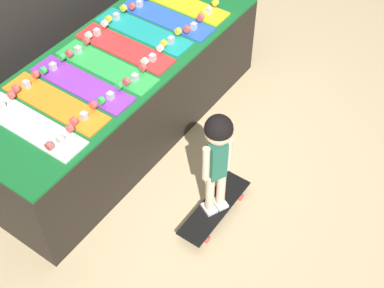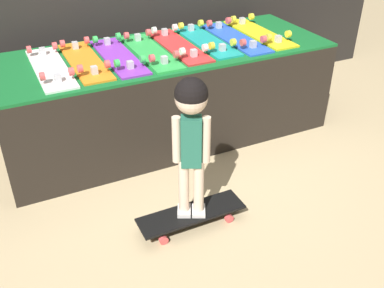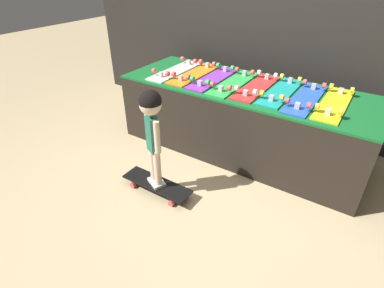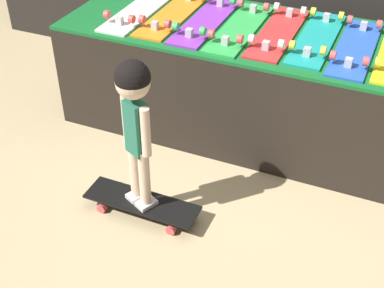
# 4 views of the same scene
# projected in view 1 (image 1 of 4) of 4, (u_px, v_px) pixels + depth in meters

# --- Properties ---
(ground_plane) EXTENTS (16.00, 16.00, 0.00)m
(ground_plane) POSITION_uv_depth(u_px,v_px,m) (178.00, 156.00, 4.16)
(ground_plane) COLOR tan
(display_rack) EXTENTS (2.49, 0.91, 0.72)m
(display_rack) POSITION_uv_depth(u_px,v_px,m) (120.00, 95.00, 4.11)
(display_rack) COLOR black
(display_rack) RESTS_ON ground_plane
(skateboard_white_on_rack) EXTENTS (0.21, 0.80, 0.09)m
(skateboard_white_on_rack) POSITION_uv_depth(u_px,v_px,m) (31.00, 125.00, 3.37)
(skateboard_white_on_rack) COLOR white
(skateboard_white_on_rack) RESTS_ON display_rack
(skateboard_orange_on_rack) EXTENTS (0.21, 0.80, 0.09)m
(skateboard_orange_on_rack) POSITION_uv_depth(u_px,v_px,m) (55.00, 102.00, 3.51)
(skateboard_orange_on_rack) COLOR orange
(skateboard_orange_on_rack) RESTS_ON display_rack
(skateboard_purple_on_rack) EXTENTS (0.21, 0.80, 0.09)m
(skateboard_purple_on_rack) POSITION_uv_depth(u_px,v_px,m) (82.00, 83.00, 3.63)
(skateboard_purple_on_rack) COLOR purple
(skateboard_purple_on_rack) RESTS_ON display_rack
(skateboard_green_on_rack) EXTENTS (0.21, 0.80, 0.09)m
(skateboard_green_on_rack) POSITION_uv_depth(u_px,v_px,m) (106.00, 66.00, 3.76)
(skateboard_green_on_rack) COLOR green
(skateboard_green_on_rack) RESTS_ON display_rack
(skateboard_red_on_rack) EXTENTS (0.21, 0.80, 0.09)m
(skateboard_red_on_rack) POSITION_uv_depth(u_px,v_px,m) (124.00, 47.00, 3.90)
(skateboard_red_on_rack) COLOR red
(skateboard_red_on_rack) RESTS_ON display_rack
(skateboard_teal_on_rack) EXTENTS (0.21, 0.80, 0.09)m
(skateboard_teal_on_rack) POSITION_uv_depth(u_px,v_px,m) (143.00, 31.00, 4.03)
(skateboard_teal_on_rack) COLOR teal
(skateboard_teal_on_rack) RESTS_ON display_rack
(skateboard_blue_on_rack) EXTENTS (0.21, 0.80, 0.09)m
(skateboard_blue_on_rack) POSITION_uv_depth(u_px,v_px,m) (166.00, 17.00, 4.15)
(skateboard_blue_on_rack) COLOR blue
(skateboard_blue_on_rack) RESTS_ON display_rack
(skateboard_yellow_on_rack) EXTENTS (0.21, 0.80, 0.09)m
(skateboard_yellow_on_rack) POSITION_uv_depth(u_px,v_px,m) (182.00, 2.00, 4.29)
(skateboard_yellow_on_rack) COLOR yellow
(skateboard_yellow_on_rack) RESTS_ON display_rack
(skateboard_on_floor) EXTENTS (0.66, 0.19, 0.09)m
(skateboard_on_floor) POSITION_uv_depth(u_px,v_px,m) (215.00, 208.00, 3.74)
(skateboard_on_floor) COLOR black
(skateboard_on_floor) RESTS_ON ground_plane
(child) EXTENTS (0.20, 0.18, 0.87)m
(child) POSITION_uv_depth(u_px,v_px,m) (218.00, 148.00, 3.27)
(child) COLOR silver
(child) RESTS_ON skateboard_on_floor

